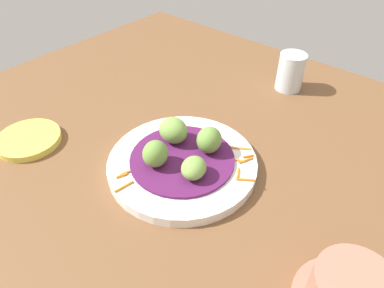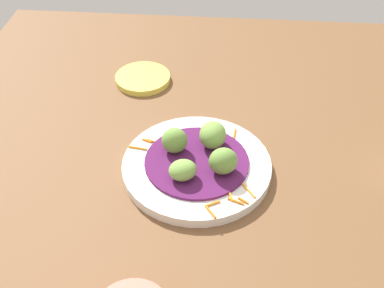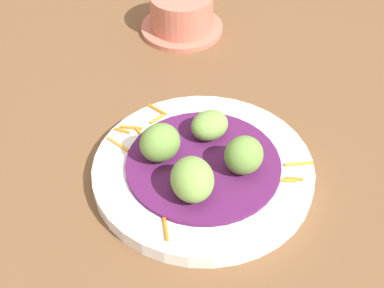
% 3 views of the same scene
% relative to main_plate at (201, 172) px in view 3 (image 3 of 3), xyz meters
% --- Properties ---
extents(table_surface, '(1.10, 1.10, 0.02)m').
position_rel_main_plate_xyz_m(table_surface, '(-0.05, -0.00, -0.02)').
color(table_surface, brown).
rests_on(table_surface, ground).
extents(main_plate, '(0.27, 0.27, 0.02)m').
position_rel_main_plate_xyz_m(main_plate, '(0.00, 0.00, 0.00)').
color(main_plate, white).
rests_on(main_plate, table_surface).
extents(cabbage_bed, '(0.19, 0.19, 0.01)m').
position_rel_main_plate_xyz_m(cabbage_bed, '(0.00, 0.00, 0.01)').
color(cabbage_bed, '#51194C').
rests_on(cabbage_bed, main_plate).
extents(carrot_garnish, '(0.22, 0.23, 0.00)m').
position_rel_main_plate_xyz_m(carrot_garnish, '(0.03, 0.01, 0.01)').
color(carrot_garnish, orange).
rests_on(carrot_garnish, main_plate).
extents(guac_scoop_left, '(0.06, 0.05, 0.05)m').
position_rel_main_plate_xyz_m(guac_scoop_left, '(-0.04, 0.02, 0.04)').
color(guac_scoop_left, '#759E47').
rests_on(guac_scoop_left, cabbage_bed).
extents(guac_scoop_center, '(0.05, 0.05, 0.05)m').
position_rel_main_plate_xyz_m(guac_scoop_center, '(-0.02, -0.04, 0.04)').
color(guac_scoop_center, olive).
rests_on(guac_scoop_center, cabbage_bed).
extents(guac_scoop_right, '(0.05, 0.06, 0.03)m').
position_rel_main_plate_xyz_m(guac_scoop_right, '(0.04, -0.02, 0.03)').
color(guac_scoop_right, '#759E47').
rests_on(guac_scoop_right, cabbage_bed).
extents(guac_scoop_back, '(0.06, 0.06, 0.05)m').
position_rel_main_plate_xyz_m(guac_scoop_back, '(0.02, 0.04, 0.04)').
color(guac_scoop_back, olive).
rests_on(guac_scoop_back, cabbage_bed).
extents(terracotta_bowl, '(0.13, 0.13, 0.06)m').
position_rel_main_plate_xyz_m(terracotta_bowl, '(0.32, -0.06, 0.02)').
color(terracotta_bowl, '#C66B56').
rests_on(terracotta_bowl, table_surface).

